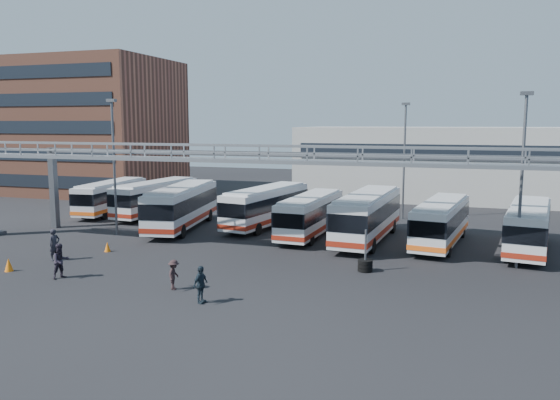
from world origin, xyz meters
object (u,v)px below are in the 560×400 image
(bus_1, at_px, (156,197))
(pedestrian_b, at_px, (61,261))
(light_pole_left, at_px, (114,160))
(pedestrian_c, at_px, (174,275))
(bus_6, at_px, (441,221))
(bus_4, at_px, (311,213))
(bus_2, at_px, (182,205))
(cone_right, at_px, (107,247))
(light_pole_back, at_px, (404,154))
(pedestrian_d, at_px, (201,285))
(bus_0, at_px, (111,196))
(tire_stack, at_px, (365,264))
(cone_left, at_px, (9,265))
(bus_3, at_px, (266,205))
(pedestrian_a, at_px, (55,245))
(bus_7, at_px, (529,226))
(light_pole_mid, at_px, (522,171))
(bus_5, at_px, (367,215))

(bus_1, height_order, pedestrian_b, bus_1)
(light_pole_left, relative_size, pedestrian_c, 6.59)
(bus_6, bearing_deg, bus_4, -173.85)
(bus_2, relative_size, cone_right, 17.95)
(light_pole_back, distance_m, pedestrian_d, 27.74)
(light_pole_back, height_order, pedestrian_d, light_pole_back)
(bus_2, height_order, cone_right, bus_2)
(bus_4, distance_m, pedestrian_b, 18.30)
(bus_0, height_order, pedestrian_c, bus_0)
(pedestrian_d, relative_size, tire_stack, 0.74)
(pedestrian_c, height_order, cone_left, pedestrian_c)
(pedestrian_b, distance_m, cone_left, 3.90)
(light_pole_left, relative_size, light_pole_back, 1.00)
(bus_0, distance_m, bus_3, 16.17)
(light_pole_left, height_order, bus_6, light_pole_left)
(light_pole_back, xyz_separation_m, bus_0, (-26.34, -5.56, -4.05))
(pedestrian_a, bearing_deg, bus_4, -31.16)
(bus_7, height_order, cone_left, bus_7)
(bus_3, xyz_separation_m, pedestrian_a, (-8.79, -14.52, -0.82))
(bus_3, bearing_deg, bus_7, 0.72)
(bus_0, relative_size, pedestrian_d, 5.68)
(pedestrian_c, height_order, pedestrian_d, pedestrian_d)
(bus_6, bearing_deg, bus_2, -171.66)
(bus_3, height_order, bus_7, bus_3)
(light_pole_mid, distance_m, tire_stack, 10.48)
(light_pole_mid, distance_m, bus_2, 25.19)
(bus_2, xyz_separation_m, bus_5, (14.90, -0.09, 0.02))
(pedestrian_d, height_order, cone_left, pedestrian_d)
(bus_3, xyz_separation_m, bus_7, (19.36, -3.00, -0.05))
(bus_1, distance_m, bus_2, 7.07)
(bus_2, bearing_deg, cone_right, -105.47)
(bus_6, height_order, pedestrian_a, bus_6)
(light_pole_mid, height_order, bus_2, light_pole_mid)
(pedestrian_d, bearing_deg, bus_1, 44.07)
(bus_5, distance_m, pedestrian_d, 17.04)
(bus_3, bearing_deg, bus_1, 179.99)
(light_pole_mid, xyz_separation_m, bus_5, (-9.53, 4.72, -3.79))
(bus_2, bearing_deg, bus_1, 128.25)
(pedestrian_c, bearing_deg, pedestrian_b, 81.34)
(bus_7, bearing_deg, light_pole_back, 140.13)
(bus_1, height_order, cone_left, bus_1)
(bus_6, bearing_deg, light_pole_left, -162.53)
(bus_3, xyz_separation_m, bus_6, (13.82, -2.73, -0.07))
(light_pole_back, relative_size, bus_0, 1.00)
(bus_2, bearing_deg, bus_5, -9.71)
(pedestrian_a, bearing_deg, light_pole_left, 23.14)
(bus_5, xyz_separation_m, cone_right, (-15.83, -8.62, -1.61))
(light_pole_left, distance_m, cone_left, 12.04)
(bus_1, distance_m, tire_stack, 25.04)
(bus_5, height_order, tire_stack, bus_5)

